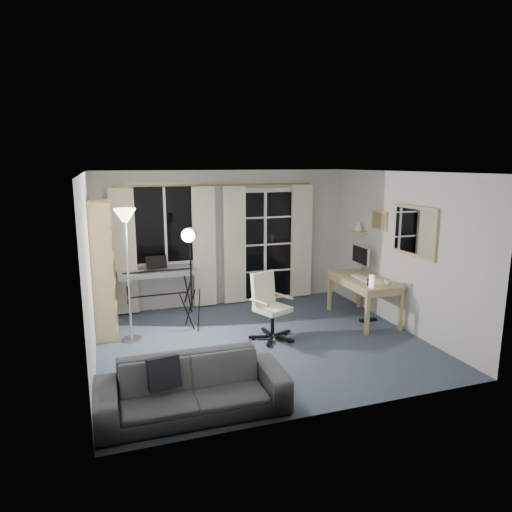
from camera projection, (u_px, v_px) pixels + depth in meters
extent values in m
cube|color=#353F4D|center=(262.00, 343.00, 6.54)|extent=(4.50, 4.00, 0.02)
cube|color=white|center=(165.00, 224.00, 7.74)|extent=(1.20, 0.06, 1.40)
cube|color=black|center=(165.00, 224.00, 7.71)|extent=(1.10, 0.02, 1.30)
cube|color=white|center=(165.00, 224.00, 7.71)|extent=(0.04, 0.03, 1.30)
cube|color=white|center=(264.00, 246.00, 8.40)|extent=(1.32, 0.06, 2.11)
cube|color=black|center=(249.00, 247.00, 8.28)|extent=(0.55, 0.02, 1.95)
cube|color=black|center=(280.00, 245.00, 8.47)|extent=(0.55, 0.02, 1.95)
cube|color=white|center=(265.00, 246.00, 8.37)|extent=(0.05, 0.04, 2.05)
cube|color=white|center=(265.00, 271.00, 8.46)|extent=(1.15, 0.03, 0.03)
cube|color=white|center=(265.00, 245.00, 8.36)|extent=(1.15, 0.03, 0.03)
cube|color=white|center=(265.00, 217.00, 8.26)|extent=(1.15, 0.03, 0.03)
cylinder|color=gold|center=(217.00, 185.00, 7.82)|extent=(3.50, 0.03, 0.03)
cube|color=#EEEBC2|center=(124.00, 252.00, 7.51)|extent=(0.40, 0.07, 2.10)
cube|color=#EEEBC2|center=(204.00, 247.00, 7.94)|extent=(0.40, 0.07, 2.10)
cube|color=#EEEBC2|center=(235.00, 245.00, 8.11)|extent=(0.40, 0.07, 2.10)
cube|color=#EEEBC2|center=(301.00, 241.00, 8.52)|extent=(0.40, 0.07, 2.10)
cube|color=tan|center=(102.00, 276.00, 6.32)|extent=(0.32, 0.05, 1.98)
cube|color=tan|center=(104.00, 262.00, 7.15)|extent=(0.32, 0.05, 1.98)
cube|color=tan|center=(93.00, 269.00, 6.70)|extent=(0.07, 0.89, 1.98)
cube|color=tan|center=(107.00, 330.00, 6.93)|extent=(0.36, 0.91, 0.02)
cube|color=tan|center=(106.00, 307.00, 6.85)|extent=(0.36, 0.91, 0.02)
cube|color=tan|center=(104.00, 283.00, 6.78)|extent=(0.36, 0.91, 0.02)
cube|color=tan|center=(102.00, 258.00, 6.70)|extent=(0.36, 0.91, 0.02)
cube|color=tan|center=(101.00, 233.00, 6.63)|extent=(0.36, 0.91, 0.02)
cube|color=tan|center=(98.00, 203.00, 6.54)|extent=(0.36, 0.91, 0.02)
cube|color=white|center=(105.00, 305.00, 6.49)|extent=(0.22, 0.07, 0.25)
cube|color=#9D4E41|center=(106.00, 305.00, 6.58)|extent=(0.22, 0.05, 0.20)
cube|color=#333333|center=(106.00, 302.00, 6.66)|extent=(0.22, 0.05, 0.23)
cube|color=#9D4E41|center=(106.00, 299.00, 6.72)|extent=(0.22, 0.05, 0.29)
cube|color=white|center=(106.00, 299.00, 6.80)|extent=(0.22, 0.06, 0.23)
cube|color=#C83978|center=(107.00, 297.00, 6.88)|extent=(0.22, 0.05, 0.24)
cube|color=#355B9F|center=(107.00, 296.00, 6.96)|extent=(0.22, 0.06, 0.24)
cube|color=#9D4E41|center=(107.00, 295.00, 7.04)|extent=(0.22, 0.04, 0.23)
cube|color=#C83978|center=(107.00, 293.00, 7.11)|extent=(0.22, 0.06, 0.24)
cube|color=#333333|center=(107.00, 291.00, 7.19)|extent=(0.22, 0.04, 0.26)
cube|color=#355B9F|center=(104.00, 279.00, 6.41)|extent=(0.22, 0.04, 0.27)
cube|color=#333333|center=(104.00, 278.00, 6.48)|extent=(0.22, 0.07, 0.26)
cube|color=#333333|center=(104.00, 278.00, 6.57)|extent=(0.22, 0.05, 0.23)
cube|color=#355B9F|center=(105.00, 277.00, 6.65)|extent=(0.22, 0.04, 0.21)
cube|color=#355B9F|center=(105.00, 275.00, 6.71)|extent=(0.22, 0.05, 0.23)
cube|color=#333333|center=(105.00, 273.00, 6.78)|extent=(0.22, 0.04, 0.27)
cube|color=#333333|center=(105.00, 273.00, 6.85)|extent=(0.22, 0.06, 0.22)
cube|color=#BBCE4D|center=(105.00, 272.00, 6.93)|extent=(0.22, 0.05, 0.23)
cube|color=#9D4E41|center=(105.00, 270.00, 7.00)|extent=(0.22, 0.04, 0.24)
cube|color=#333333|center=(106.00, 269.00, 7.07)|extent=(0.22, 0.04, 0.23)
cube|color=#C83978|center=(102.00, 252.00, 6.33)|extent=(0.22, 0.05, 0.28)
cube|color=#333333|center=(102.00, 254.00, 6.41)|extent=(0.22, 0.04, 0.21)
cube|color=white|center=(102.00, 250.00, 6.47)|extent=(0.22, 0.04, 0.30)
cube|color=white|center=(103.00, 250.00, 6.54)|extent=(0.22, 0.04, 0.27)
cube|color=#9D4E41|center=(103.00, 251.00, 6.61)|extent=(0.22, 0.04, 0.22)
cube|color=#355B9F|center=(103.00, 250.00, 6.68)|extent=(0.22, 0.05, 0.23)
cylinder|color=#B2B2B7|center=(132.00, 339.00, 6.61)|extent=(0.30, 0.30, 0.03)
cylinder|color=#B2B2B7|center=(129.00, 279.00, 6.43)|extent=(0.03, 0.03, 1.77)
cone|color=#FFE5B2|center=(125.00, 215.00, 6.25)|extent=(0.32, 0.32, 0.18)
cylinder|color=black|center=(128.00, 298.00, 7.49)|extent=(0.04, 0.62, 0.56)
cylinder|color=black|center=(128.00, 298.00, 7.49)|extent=(0.04, 0.62, 0.56)
cylinder|color=black|center=(188.00, 292.00, 7.82)|extent=(0.04, 0.62, 0.56)
cylinder|color=black|center=(188.00, 292.00, 7.82)|extent=(0.04, 0.62, 0.56)
cylinder|color=black|center=(159.00, 295.00, 7.66)|extent=(0.99, 0.05, 0.02)
cube|color=silver|center=(158.00, 273.00, 7.58)|extent=(1.29, 0.36, 0.09)
cube|color=white|center=(158.00, 272.00, 7.50)|extent=(1.19, 0.17, 0.01)
cube|color=black|center=(158.00, 271.00, 7.54)|extent=(1.15, 0.11, 0.01)
cube|color=black|center=(156.00, 262.00, 7.64)|extent=(0.35, 0.08, 0.21)
cylinder|color=black|center=(199.00, 311.00, 7.00)|extent=(0.12, 0.24, 0.65)
cylinder|color=black|center=(190.00, 309.00, 7.10)|extent=(0.16, 0.21, 0.65)
cylinder|color=black|center=(187.00, 312.00, 6.92)|extent=(0.25, 0.05, 0.65)
cylinder|color=black|center=(191.00, 271.00, 6.88)|extent=(0.04, 0.04, 1.12)
cylinder|color=silver|center=(189.00, 235.00, 6.72)|extent=(0.24, 0.19, 0.21)
cylinder|color=white|center=(188.00, 236.00, 6.66)|extent=(0.18, 0.09, 0.18)
cube|color=black|center=(282.00, 333.00, 6.77)|extent=(0.29, 0.16, 0.04)
cylinder|color=black|center=(286.00, 333.00, 6.82)|extent=(0.06, 0.06, 0.05)
cube|color=black|center=(267.00, 332.00, 6.82)|extent=(0.07, 0.30, 0.04)
cylinder|color=black|center=(265.00, 331.00, 6.89)|extent=(0.06, 0.06, 0.05)
cube|color=black|center=(259.00, 337.00, 6.62)|extent=(0.30, 0.11, 0.04)
cylinder|color=black|center=(254.00, 338.00, 6.62)|extent=(0.06, 0.06, 0.05)
cube|color=black|center=(270.00, 342.00, 6.45)|extent=(0.19, 0.27, 0.04)
cylinder|color=black|center=(269.00, 345.00, 6.38)|extent=(0.06, 0.06, 0.05)
cube|color=black|center=(285.00, 339.00, 6.54)|extent=(0.23, 0.25, 0.04)
cylinder|color=black|center=(289.00, 341.00, 6.51)|extent=(0.06, 0.06, 0.05)
cylinder|color=black|center=(272.00, 322.00, 6.60)|extent=(0.07, 0.07, 0.37)
cube|color=white|center=(273.00, 309.00, 6.56)|extent=(0.55, 0.55, 0.07)
cube|color=white|center=(263.00, 288.00, 6.65)|extent=(0.42, 0.26, 0.48)
cube|color=black|center=(262.00, 286.00, 6.67)|extent=(0.39, 0.23, 0.44)
cylinder|color=tan|center=(259.00, 302.00, 6.39)|extent=(0.18, 0.35, 0.04)
cylinder|color=tan|center=(284.00, 296.00, 6.69)|extent=(0.18, 0.35, 0.04)
cube|color=tan|center=(364.00, 279.00, 7.34)|extent=(0.69, 1.33, 0.04)
cube|color=tan|center=(364.00, 283.00, 7.35)|extent=(0.65, 1.29, 0.09)
cube|color=tan|center=(367.00, 314.00, 6.75)|extent=(0.06, 0.06, 0.66)
cube|color=tan|center=(401.00, 310.00, 6.92)|extent=(0.06, 0.06, 0.66)
cube|color=tan|center=(330.00, 292.00, 7.90)|extent=(0.06, 0.06, 0.66)
cube|color=tan|center=(359.00, 289.00, 8.07)|extent=(0.06, 0.06, 0.66)
cube|color=silver|center=(360.00, 271.00, 7.81)|extent=(0.17, 0.12, 0.01)
cube|color=silver|center=(360.00, 264.00, 7.79)|extent=(0.04, 0.03, 0.21)
cube|color=silver|center=(361.00, 255.00, 7.76)|extent=(0.04, 0.51, 0.32)
cube|color=black|center=(360.00, 255.00, 7.75)|extent=(0.02, 0.47, 0.28)
cube|color=white|center=(360.00, 277.00, 7.36)|extent=(0.14, 0.40, 0.02)
cube|color=white|center=(367.00, 282.00, 7.08)|extent=(0.06, 0.09, 0.02)
cube|color=white|center=(372.00, 280.00, 7.21)|extent=(0.24, 0.30, 0.01)
cube|color=white|center=(376.00, 283.00, 7.03)|extent=(0.21, 0.16, 0.00)
cube|color=black|center=(369.00, 282.00, 6.87)|extent=(0.05, 0.04, 0.11)
cylinder|color=white|center=(372.00, 281.00, 6.77)|extent=(0.08, 0.08, 0.19)
cube|color=black|center=(368.00, 320.00, 7.39)|extent=(0.28, 0.08, 0.05)
imported|color=silver|center=(388.00, 282.00, 6.89)|extent=(0.12, 0.09, 0.12)
cube|color=tan|center=(415.00, 231.00, 6.60)|extent=(0.04, 0.94, 0.74)
cube|color=white|center=(413.00, 231.00, 6.59)|extent=(0.01, 0.84, 0.64)
cube|color=tan|center=(379.00, 220.00, 7.43)|extent=(0.03, 0.42, 0.32)
cube|color=#428447|center=(379.00, 221.00, 7.42)|extent=(0.00, 0.36, 0.26)
cube|color=tan|center=(359.00, 232.00, 7.92)|extent=(0.16, 0.30, 0.02)
cone|color=white|center=(359.00, 226.00, 7.90)|extent=(0.12, 0.12, 0.15)
imported|color=#2E2E30|center=(193.00, 379.00, 4.62)|extent=(1.93, 0.60, 0.75)
cube|color=black|center=(164.00, 373.00, 4.61)|extent=(0.35, 0.22, 0.34)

